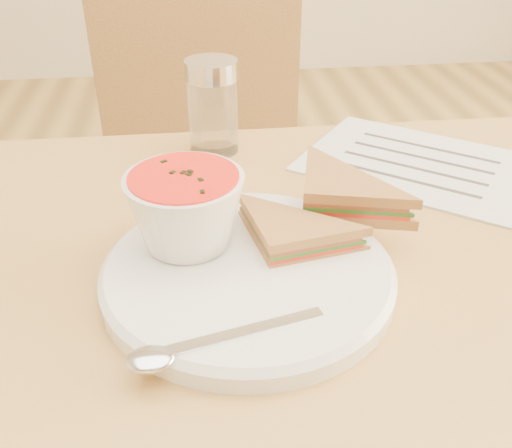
{
  "coord_description": "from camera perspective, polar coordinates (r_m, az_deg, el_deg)",
  "views": [
    {
      "loc": [
        -0.15,
        -0.42,
        1.08
      ],
      "look_at": [
        -0.1,
        0.01,
        0.8
      ],
      "focal_mm": 40.0,
      "sensor_mm": 36.0,
      "label": 1
    }
  ],
  "objects": [
    {
      "name": "paper_menu",
      "position": [
        0.77,
        15.81,
        5.83
      ],
      "size": [
        0.34,
        0.33,
        0.0
      ],
      "primitive_type": null,
      "rotation": [
        0.0,
        0.0,
        -0.65
      ],
      "color": "silver",
      "rests_on": "dining_table"
    },
    {
      "name": "condiment_shaker",
      "position": [
        0.76,
        -4.35,
        11.59
      ],
      "size": [
        0.07,
        0.07,
        0.12
      ],
      "primitive_type": null,
      "rotation": [
        0.0,
        0.0,
        0.11
      ],
      "color": "silver",
      "rests_on": "dining_table"
    },
    {
      "name": "soup_bowl",
      "position": [
        0.54,
        -6.99,
        1.04
      ],
      "size": [
        0.12,
        0.12,
        0.08
      ],
      "primitive_type": null,
      "rotation": [
        0.0,
        0.0,
        -0.07
      ],
      "color": "white",
      "rests_on": "plate"
    },
    {
      "name": "sandwich_half_a",
      "position": [
        0.51,
        1.37,
        -3.68
      ],
      "size": [
        0.12,
        0.12,
        0.03
      ],
      "primitive_type": null,
      "rotation": [
        0.0,
        0.0,
        0.19
      ],
      "color": "#AD6C3D",
      "rests_on": "plate"
    },
    {
      "name": "chair_far",
      "position": [
        1.18,
        -4.29,
        2.83
      ],
      "size": [
        0.47,
        0.47,
        0.99
      ],
      "primitive_type": null,
      "rotation": [
        0.0,
        0.0,
        3.2
      ],
      "color": "brown",
      "rests_on": "floor"
    },
    {
      "name": "plate",
      "position": [
        0.53,
        -0.82,
        -5.06
      ],
      "size": [
        0.27,
        0.27,
        0.02
      ],
      "primitive_type": null,
      "rotation": [
        0.0,
        0.0,
        -0.0
      ],
      "color": "white",
      "rests_on": "dining_table"
    },
    {
      "name": "sandwich_half_b",
      "position": [
        0.55,
        4.69,
        1.49
      ],
      "size": [
        0.14,
        0.14,
        0.03
      ],
      "primitive_type": null,
      "rotation": [
        0.0,
        0.0,
        -0.24
      ],
      "color": "#AD6C3D",
      "rests_on": "plate"
    },
    {
      "name": "spoon",
      "position": [
        0.45,
        -3.6,
        -11.45
      ],
      "size": [
        0.19,
        0.08,
        0.01
      ],
      "primitive_type": null,
      "rotation": [
        0.0,
        0.0,
        0.27
      ],
      "color": "silver",
      "rests_on": "plate"
    }
  ]
}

